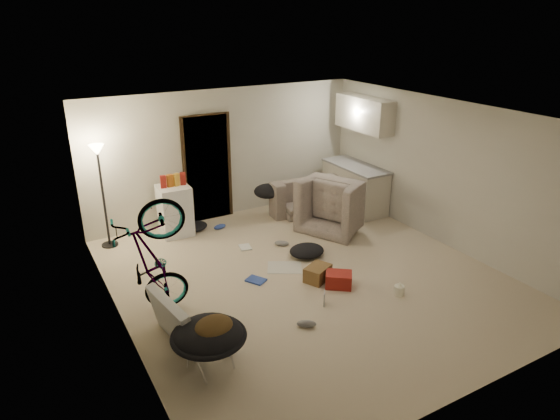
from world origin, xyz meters
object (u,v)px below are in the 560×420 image
floor_lamp (100,174)px  saucer_chair (209,342)px  drink_case_b (339,280)px  mini_fridge (175,210)px  kitchen_counter (355,188)px  drink_case_a (318,273)px  juicer (399,290)px  bicycle (155,284)px  armchair (339,208)px  sofa (309,196)px  tv_box (173,321)px

floor_lamp → saucer_chair: (0.30, -3.89, -0.94)m
saucer_chair → drink_case_b: saucer_chair is taller
mini_fridge → kitchen_counter: bearing=-6.1°
drink_case_a → juicer: (0.79, -0.94, -0.03)m
bicycle → drink_case_b: size_ratio=4.51×
mini_fridge → juicer: mini_fridge is taller
drink_case_a → juicer: drink_case_a is taller
floor_lamp → drink_case_b: bearing=-49.5°
mini_fridge → bicycle: bearing=-111.9°
armchair → kitchen_counter: bearing=-81.0°
bicycle → saucer_chair: bearing=-161.8°
sofa → drink_case_a: sofa is taller
floor_lamp → mini_fridge: size_ratio=1.96×
sofa → juicer: (-0.71, -3.54, -0.18)m
drink_case_b → juicer: bearing=-8.4°
juicer → drink_case_b: bearing=134.6°
drink_case_b → drink_case_a: bearing=155.3°
tv_box → kitchen_counter: bearing=20.3°
drink_case_a → tv_box: bearing=164.0°
saucer_chair → kitchen_counter: bearing=35.6°
armchair → saucer_chair: size_ratio=1.32×
sofa → drink_case_a: bearing=63.6°
kitchen_counter → sofa: (-0.84, 0.45, -0.17)m
kitchen_counter → sofa: bearing=151.7°
floor_lamp → saucer_chair: floor_lamp is taller
armchair → drink_case_a: 2.17m
kitchen_counter → juicer: size_ratio=7.21×
floor_lamp → tv_box: floor_lamp is taller
bicycle → mini_fridge: (1.08, 2.40, 0.01)m
floor_lamp → tv_box: bearing=-88.2°
bicycle → drink_case_a: bicycle is taller
mini_fridge → juicer: size_ratio=4.44×
floor_lamp → drink_case_b: floor_lamp is taller
armchair → drink_case_b: armchair is taller
kitchen_counter → saucer_chair: size_ratio=1.75×
bicycle → mini_fridge: bearing=-14.4°
floor_lamp → saucer_chair: 4.02m
drink_case_a → floor_lamp: bearing=105.5°
armchair → drink_case_a: size_ratio=2.82×
kitchen_counter → mini_fridge: bearing=171.4°
tv_box → drink_case_a: (2.40, 0.43, -0.20)m
bicycle → drink_case_b: bearing=-93.6°
kitchen_counter → mini_fridge: 3.69m
sofa → tv_box: 4.94m
tv_box → floor_lamp: bearing=83.4°
floor_lamp → sofa: floor_lamp is taller
kitchen_counter → tv_box: bearing=-151.3°
bicycle → juicer: size_ratio=8.30×
tv_box → drink_case_a: bearing=1.9°
bicycle → tv_box: bearing=-170.1°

